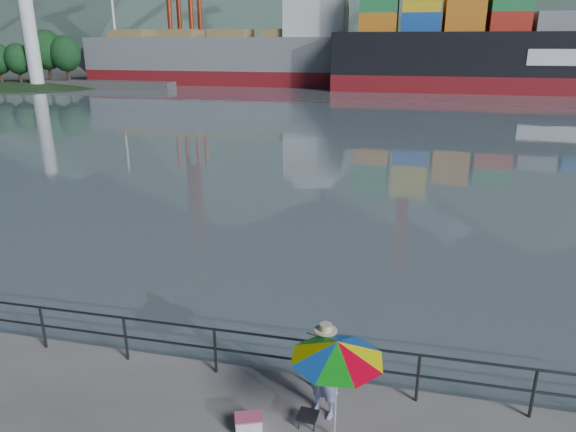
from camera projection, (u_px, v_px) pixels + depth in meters
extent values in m
cube|color=slate|center=(392.00, 68.00, 129.11)|extent=(500.00, 280.00, 0.00)
cube|color=#514F4C|center=(440.00, 79.00, 92.87)|extent=(200.00, 40.00, 0.40)
cylinder|color=#2D3033|center=(168.00, 323.00, 10.44)|extent=(22.00, 0.05, 0.05)
cylinder|color=#2D3033|center=(169.00, 343.00, 10.59)|extent=(22.00, 0.05, 0.05)
cube|color=#2D3033|center=(170.00, 345.00, 10.60)|extent=(22.00, 0.06, 1.00)
ellipsoid|color=#263F1E|center=(8.00, 86.00, 77.99)|extent=(48.00, 26.40, 8.40)
cylinder|color=white|center=(31.00, 41.00, 73.69)|extent=(2.00, 2.00, 13.00)
cube|color=orange|center=(442.00, 64.00, 91.11)|extent=(6.00, 2.40, 5.20)
cube|color=red|center=(482.00, 56.00, 89.32)|extent=(6.00, 2.40, 7.80)
cube|color=orange|center=(520.00, 65.00, 88.37)|extent=(6.00, 2.40, 5.20)
cube|color=gray|center=(560.00, 73.00, 87.42)|extent=(6.00, 2.40, 2.60)
cube|color=#267F3F|center=(441.00, 63.00, 93.88)|extent=(6.00, 2.40, 5.20)
cube|color=orange|center=(479.00, 63.00, 92.51)|extent=(6.00, 2.40, 5.20)
cube|color=yellow|center=(517.00, 64.00, 91.14)|extent=(6.00, 2.40, 5.20)
cube|color=#194CA5|center=(555.00, 72.00, 90.19)|extent=(6.00, 2.40, 2.60)
imported|color=#2A3C93|center=(325.00, 374.00, 9.10)|extent=(0.73, 0.61, 1.71)
cylinder|color=white|center=(336.00, 396.00, 8.51)|extent=(0.04, 0.04, 1.75)
cone|color=blue|center=(337.00, 350.00, 8.22)|extent=(1.96, 1.96, 0.32)
cube|color=black|center=(308.00, 415.00, 9.03)|extent=(0.37, 0.37, 0.05)
cube|color=#2D3033|center=(308.00, 421.00, 9.07)|extent=(0.29, 0.29, 0.18)
cube|color=silver|center=(248.00, 424.00, 8.93)|extent=(0.53, 0.44, 0.26)
cylinder|color=black|center=(330.00, 379.00, 10.32)|extent=(0.68, 1.76, 1.32)
cube|color=maroon|center=(227.00, 78.00, 83.22)|extent=(45.78, 7.92, 2.50)
cube|color=gray|center=(226.00, 54.00, 82.01)|extent=(45.78, 7.92, 5.00)
cube|color=silver|center=(317.00, 12.00, 76.98)|extent=(9.00, 6.66, 7.00)
cube|color=maroon|center=(555.00, 85.00, 69.61)|extent=(60.06, 10.01, 2.50)
cube|color=black|center=(560.00, 54.00, 68.30)|extent=(60.06, 10.01, 5.60)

